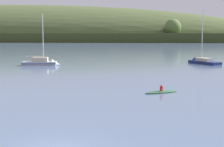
% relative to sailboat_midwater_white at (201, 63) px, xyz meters
% --- Properties ---
extents(far_shoreline_hill, '(550.28, 131.10, 54.55)m').
position_rel_sailboat_midwater_white_xyz_m(far_shoreline_hill, '(-98.89, 188.90, 0.13)').
color(far_shoreline_hill, '#35401E').
rests_on(far_shoreline_hill, ground).
extents(sailboat_midwater_white, '(5.74, 7.96, 11.92)m').
position_rel_sailboat_midwater_white_xyz_m(sailboat_midwater_white, '(0.00, 0.00, 0.00)').
color(sailboat_midwater_white, navy).
rests_on(sailboat_midwater_white, ground).
extents(sailboat_far_left, '(7.29, 2.40, 10.52)m').
position_rel_sailboat_midwater_white_xyz_m(sailboat_far_left, '(-30.92, -3.98, 0.15)').
color(sailboat_far_left, '#ADB2BC').
rests_on(sailboat_far_left, ground).
extents(canoe_with_paddler, '(3.83, 2.24, 1.02)m').
position_rel_sailboat_midwater_white_xyz_m(canoe_with_paddler, '(-12.62, -31.66, -0.06)').
color(canoe_with_paddler, '#33663D').
rests_on(canoe_with_paddler, ground).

